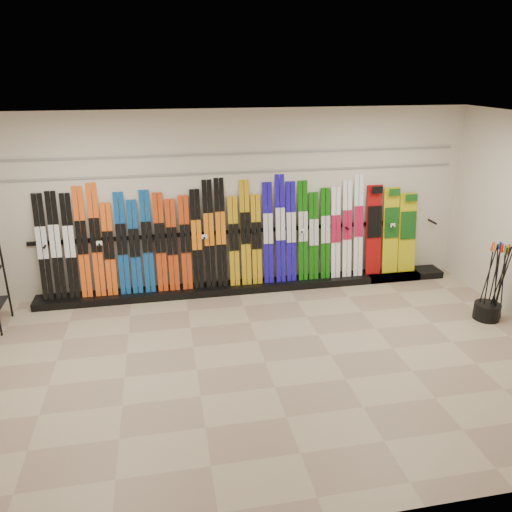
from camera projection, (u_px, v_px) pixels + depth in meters
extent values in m
plane|color=gray|center=(265.00, 362.00, 6.47)|extent=(8.00, 8.00, 0.00)
plane|color=beige|center=(234.00, 202.00, 8.24)|extent=(8.00, 0.00, 8.00)
plane|color=silver|center=(267.00, 125.00, 5.41)|extent=(8.00, 8.00, 0.00)
cube|color=black|center=(250.00, 286.00, 8.58)|extent=(8.00, 0.40, 0.12)
cube|color=black|center=(43.00, 248.00, 7.75)|extent=(0.17, 0.27, 1.68)
cube|color=black|center=(56.00, 246.00, 7.78)|extent=(0.17, 0.27, 1.71)
cube|color=black|center=(70.00, 247.00, 7.82)|extent=(0.17, 0.27, 1.67)
cube|color=#F05717|center=(82.00, 243.00, 7.85)|extent=(0.17, 0.28, 1.76)
cube|color=#F05717|center=(96.00, 241.00, 7.88)|extent=(0.17, 0.29, 1.81)
cube|color=#F05717|center=(109.00, 250.00, 7.95)|extent=(0.17, 0.24, 1.50)
cube|color=navy|center=(122.00, 244.00, 7.97)|extent=(0.17, 0.26, 1.65)
cube|color=navy|center=(135.00, 247.00, 8.02)|extent=(0.17, 0.24, 1.52)
cube|color=navy|center=(147.00, 242.00, 8.04)|extent=(0.17, 0.27, 1.66)
cube|color=#BE3B12|center=(160.00, 243.00, 8.08)|extent=(0.17, 0.26, 1.61)
cube|color=#BE3B12|center=(172.00, 245.00, 8.13)|extent=(0.17, 0.24, 1.50)
cube|color=#BE3B12|center=(185.00, 243.00, 8.16)|extent=(0.17, 0.25, 1.55)
cube|color=black|center=(197.00, 240.00, 8.18)|extent=(0.17, 0.26, 1.64)
cube|color=black|center=(209.00, 235.00, 8.20)|extent=(0.17, 0.28, 1.78)
cube|color=black|center=(221.00, 233.00, 8.24)|extent=(0.17, 0.29, 1.80)
cube|color=#C49414|center=(234.00, 242.00, 8.31)|extent=(0.17, 0.24, 1.50)
cube|color=#C49414|center=(245.00, 233.00, 8.32)|extent=(0.17, 0.28, 1.76)
cube|color=#C49414|center=(256.00, 240.00, 8.38)|extent=(0.17, 0.24, 1.51)
cube|color=#1B0FA5|center=(268.00, 233.00, 8.39)|extent=(0.17, 0.27, 1.70)
cube|color=#1B0FA5|center=(280.00, 229.00, 8.42)|extent=(0.17, 0.29, 1.82)
cube|color=#1B0FA5|center=(291.00, 232.00, 8.46)|extent=(0.17, 0.27, 1.70)
cube|color=#115E0B|center=(303.00, 231.00, 8.50)|extent=(0.17, 0.27, 1.71)
cube|color=#115E0B|center=(314.00, 236.00, 8.56)|extent=(0.17, 0.24, 1.50)
cube|color=#115E0B|center=(325.00, 234.00, 8.59)|extent=(0.17, 0.25, 1.57)
cube|color=white|center=(336.00, 233.00, 8.62)|extent=(0.17, 0.25, 1.57)
cube|color=white|center=(347.00, 229.00, 8.65)|extent=(0.17, 0.27, 1.68)
cube|color=white|center=(358.00, 226.00, 8.67)|extent=(0.17, 0.28, 1.77)
cube|color=#990C0C|center=(374.00, 230.00, 8.76)|extent=(0.28, 0.24, 1.58)
cube|color=gold|center=(391.00, 231.00, 8.82)|extent=(0.29, 0.24, 1.52)
cube|color=gold|center=(407.00, 233.00, 8.89)|extent=(0.32, 0.22, 1.41)
cylinder|color=black|center=(487.00, 311.00, 7.56)|extent=(0.38, 0.38, 0.25)
cylinder|color=black|center=(503.00, 283.00, 7.35)|extent=(0.15, 0.02, 1.17)
cylinder|color=black|center=(501.00, 285.00, 7.29)|extent=(0.05, 0.07, 1.18)
cylinder|color=black|center=(496.00, 281.00, 7.42)|extent=(0.06, 0.05, 1.18)
cylinder|color=black|center=(500.00, 285.00, 7.28)|extent=(0.05, 0.08, 1.18)
cylinder|color=black|center=(487.00, 280.00, 7.44)|extent=(0.11, 0.11, 1.18)
cylinder|color=black|center=(499.00, 283.00, 7.36)|extent=(0.15, 0.12, 1.17)
cylinder|color=black|center=(494.00, 279.00, 7.50)|extent=(0.07, 0.13, 1.18)
cylinder|color=black|center=(502.00, 282.00, 7.38)|extent=(0.14, 0.10, 1.17)
cylinder|color=black|center=(496.00, 282.00, 7.38)|extent=(0.09, 0.12, 1.18)
cylinder|color=black|center=(488.00, 281.00, 7.42)|extent=(0.10, 0.15, 1.17)
cube|color=gray|center=(234.00, 172.00, 8.04)|extent=(7.60, 0.02, 0.03)
cube|color=gray|center=(234.00, 154.00, 7.94)|extent=(7.60, 0.02, 0.03)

